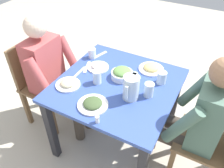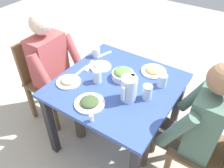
# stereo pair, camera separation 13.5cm
# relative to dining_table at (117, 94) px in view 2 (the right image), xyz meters

# --- Properties ---
(ground_plane) EXTENTS (8.00, 8.00, 0.00)m
(ground_plane) POSITION_rel_dining_table_xyz_m (0.00, 0.00, -0.61)
(ground_plane) COLOR #B7AD99
(dining_table) EXTENTS (0.93, 0.93, 0.72)m
(dining_table) POSITION_rel_dining_table_xyz_m (0.00, 0.00, 0.00)
(dining_table) COLOR #334C99
(dining_table) RESTS_ON ground_plane
(chair_near) EXTENTS (0.40, 0.40, 0.88)m
(chair_near) POSITION_rel_dining_table_xyz_m (0.06, -0.82, -0.11)
(chair_near) COLOR brown
(chair_near) RESTS_ON ground_plane
(chair_far) EXTENTS (0.40, 0.40, 0.88)m
(chair_far) POSITION_rel_dining_table_xyz_m (-0.00, 0.82, -0.11)
(chair_far) COLOR brown
(chair_far) RESTS_ON ground_plane
(diner_near) EXTENTS (0.48, 0.53, 1.17)m
(diner_near) POSITION_rel_dining_table_xyz_m (0.06, -0.62, 0.04)
(diner_near) COLOR #B24C4C
(diner_near) RESTS_ON ground_plane
(diner_far) EXTENTS (0.48, 0.53, 1.17)m
(diner_far) POSITION_rel_dining_table_xyz_m (-0.00, 0.62, 0.04)
(diner_far) COLOR #4C6B5B
(diner_far) RESTS_ON ground_plane
(water_pitcher) EXTENTS (0.16, 0.12, 0.19)m
(water_pitcher) POSITION_rel_dining_table_xyz_m (0.10, 0.16, 0.21)
(water_pitcher) COLOR silver
(water_pitcher) RESTS_ON dining_table
(salad_bowl) EXTENTS (0.18, 0.18, 0.09)m
(salad_bowl) POSITION_rel_dining_table_xyz_m (-0.09, 0.00, 0.16)
(salad_bowl) COLOR white
(salad_bowl) RESTS_ON dining_table
(plate_yoghurt) EXTENTS (0.19, 0.19, 0.05)m
(plate_yoghurt) POSITION_rel_dining_table_xyz_m (-0.11, -0.24, 0.13)
(plate_yoghurt) COLOR white
(plate_yoghurt) RESTS_ON dining_table
(plate_fries) EXTENTS (0.22, 0.22, 0.06)m
(plate_fries) POSITION_rel_dining_table_xyz_m (-0.30, 0.17, 0.13)
(plate_fries) COLOR white
(plate_fries) RESTS_ON dining_table
(plate_beans) EXTENTS (0.19, 0.19, 0.05)m
(plate_beans) POSITION_rel_dining_table_xyz_m (0.21, -0.33, 0.13)
(plate_beans) COLOR white
(plate_beans) RESTS_ON dining_table
(plate_dolmas) EXTENTS (0.22, 0.22, 0.05)m
(plate_dolmas) POSITION_rel_dining_table_xyz_m (0.30, -0.04, 0.13)
(plate_dolmas) COLOR white
(plate_dolmas) RESTS_ON dining_table
(water_glass_near_right) EXTENTS (0.08, 0.08, 0.10)m
(water_glass_near_right) POSITION_rel_dining_table_xyz_m (-0.17, 0.30, 0.17)
(water_glass_near_right) COLOR silver
(water_glass_near_right) RESTS_ON dining_table
(water_glass_far_right) EXTENTS (0.07, 0.07, 0.11)m
(water_glass_far_right) POSITION_rel_dining_table_xyz_m (0.02, 0.27, 0.17)
(water_glass_far_right) COLOR silver
(water_glass_far_right) RESTS_ON dining_table
(water_glass_by_pitcher) EXTENTS (0.07, 0.07, 0.11)m
(water_glass_by_pitcher) POSITION_rel_dining_table_xyz_m (0.07, -0.15, 0.17)
(water_glass_by_pitcher) COLOR silver
(water_glass_by_pitcher) RESTS_ON dining_table
(water_glass_far_left) EXTENTS (0.07, 0.07, 0.09)m
(water_glass_far_left) POSITION_rel_dining_table_xyz_m (-0.23, -0.38, 0.16)
(water_glass_far_left) COLOR silver
(water_glass_far_left) RESTS_ON dining_table
(salt_shaker) EXTENTS (0.03, 0.03, 0.05)m
(salt_shaker) POSITION_rel_dining_table_xyz_m (0.42, 0.07, 0.14)
(salt_shaker) COLOR white
(salt_shaker) RESTS_ON dining_table
(fork_near) EXTENTS (0.17, 0.08, 0.01)m
(fork_near) POSITION_rel_dining_table_xyz_m (-0.07, -0.33, 0.12)
(fork_near) COLOR silver
(fork_near) RESTS_ON dining_table
(knife_near) EXTENTS (0.19, 0.02, 0.01)m
(knife_near) POSITION_rel_dining_table_xyz_m (0.03, -0.35, 0.12)
(knife_near) COLOR silver
(knife_near) RESTS_ON dining_table
(fork_far) EXTENTS (0.17, 0.07, 0.01)m
(fork_far) POSITION_rel_dining_table_xyz_m (-0.29, -0.33, 0.12)
(fork_far) COLOR silver
(fork_far) RESTS_ON dining_table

